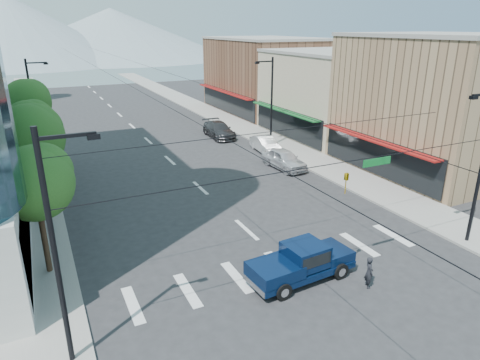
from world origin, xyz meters
The scene contains 20 objects.
ground centered at (0.00, 0.00, 0.00)m, with size 160.00×160.00×0.00m, color #28282B.
sidewalk_left centered at (-12.00, 40.00, 0.07)m, with size 4.00×120.00×0.15m, color gray.
sidewalk_right centered at (12.00, 40.00, 0.07)m, with size 4.00×120.00×0.15m, color gray.
shop_near centered at (20.00, 10.00, 5.50)m, with size 12.00×14.00×11.00m, color #8C6B4C.
shop_mid centered at (20.00, 24.00, 4.50)m, with size 12.00×14.00×9.00m, color tan.
shop_far centered at (20.00, 40.00, 5.00)m, with size 12.00×18.00×10.00m, color brown.
mountain_left centered at (-15.00, 150.00, 11.00)m, with size 80.00×80.00×22.00m, color gray.
mountain_right centered at (20.00, 160.00, 9.00)m, with size 90.00×90.00×18.00m, color gray.
tree_near centered at (-11.07, 6.10, 4.99)m, with size 3.65×3.64×6.71m.
tree_midnear centered at (-11.07, 13.10, 5.59)m, with size 4.09×4.09×7.52m.
tree_midfar centered at (-11.07, 20.10, 4.99)m, with size 3.65×3.64×6.71m.
tree_far centered at (-11.07, 27.10, 5.59)m, with size 4.09×4.09×7.52m.
signal_rig centered at (0.19, -1.00, 4.64)m, with size 21.80×0.20×9.00m.
lamp_pole_nw centered at (-10.67, 30.00, 4.94)m, with size 2.00×0.25×9.00m.
lamp_pole_ne centered at (10.67, 22.00, 4.94)m, with size 2.00×0.25×9.00m.
pickup_truck centered at (-0.04, -0.02, 0.98)m, with size 5.67×2.48×1.88m.
pedestrian centered at (2.53, -1.99, 0.80)m, with size 0.58×0.38×1.60m, color black.
parked_car_near centered at (8.36, 15.36, 0.85)m, with size 2.00×4.98×1.70m, color silver.
parked_car_mid centered at (9.40, 20.60, 0.77)m, with size 1.62×4.64×1.53m, color silver.
parked_car_far centered at (7.60, 28.11, 0.84)m, with size 2.36×5.81×1.69m, color #323235.
Camera 1 is at (-10.69, -15.19, 11.88)m, focal length 32.00 mm.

